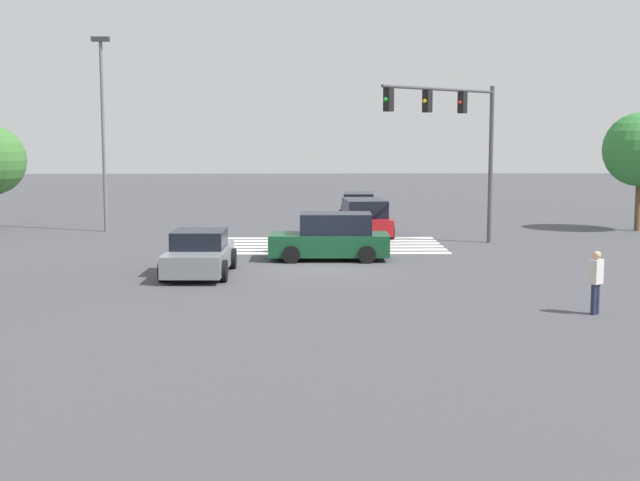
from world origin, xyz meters
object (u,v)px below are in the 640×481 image
object	(u,v)px
car_2	(359,206)
street_light_pole_a	(103,117)
traffic_signal_mast	(457,126)
pedestrian	(596,279)
car_3	(364,218)
tree_corner_a	(640,150)
car_1	(331,238)
car_0	(199,254)

from	to	relation	value
car_2	street_light_pole_a	size ratio (longest dim) A/B	0.52
traffic_signal_mast	pedestrian	xyz separation A→B (m)	(-1.37, 12.90, -3.91)
pedestrian	car_3	bearing A→B (deg)	-27.23
car_3	tree_corner_a	distance (m)	13.31
car_1	tree_corner_a	size ratio (longest dim) A/B	0.79
car_0	street_light_pole_a	distance (m)	14.59
traffic_signal_mast	street_light_pole_a	distance (m)	16.35
traffic_signal_mast	car_1	size ratio (longest dim) A/B	1.49
pedestrian	street_light_pole_a	xyz separation A→B (m)	(16.51, -19.07, 4.33)
tree_corner_a	street_light_pole_a	bearing A→B (deg)	-0.40
car_0	tree_corner_a	size ratio (longest dim) A/B	0.81
traffic_signal_mast	car_0	xyz separation A→B (m)	(9.38, 6.44, -4.15)
car_3	tree_corner_a	xyz separation A→B (m)	(-12.86, -1.75, 2.98)
car_3	pedestrian	bearing A→B (deg)	-168.88
car_1	car_3	bearing A→B (deg)	-101.89
car_3	tree_corner_a	world-z (taller)	tree_corner_a
car_1	street_light_pole_a	world-z (taller)	street_light_pole_a
car_3	car_2	bearing A→B (deg)	-6.05
car_1	street_light_pole_a	bearing A→B (deg)	-41.37
tree_corner_a	pedestrian	bearing A→B (deg)	66.62
street_light_pole_a	tree_corner_a	xyz separation A→B (m)	(-24.68, 0.17, -1.47)
car_0	street_light_pole_a	world-z (taller)	street_light_pole_a
car_0	car_1	size ratio (longest dim) A/B	1.02
car_0	traffic_signal_mast	bearing A→B (deg)	125.96
traffic_signal_mast	car_2	xyz separation A→B (m)	(3.06, -11.94, -4.16)
car_1	pedestrian	bearing A→B (deg)	124.22
traffic_signal_mast	pedestrian	size ratio (longest dim) A/B	3.98
street_light_pole_a	pedestrian	bearing A→B (deg)	130.90
traffic_signal_mast	car_3	distance (m)	6.73
pedestrian	car_0	bearing A→B (deg)	16.44
car_2	tree_corner_a	xyz separation A→B (m)	(-12.60, 5.96, 3.11)
car_2	pedestrian	xyz separation A→B (m)	(-4.44, 24.85, 0.25)
pedestrian	tree_corner_a	distance (m)	20.78
car_1	pedestrian	xyz separation A→B (m)	(-6.39, 9.79, 0.10)
car_3	street_light_pole_a	bearing A→B (deg)	76.61
car_0	car_2	distance (m)	19.43
car_0	street_light_pole_a	size ratio (longest dim) A/B	0.50
car_2	tree_corner_a	size ratio (longest dim) A/B	0.85
street_light_pole_a	traffic_signal_mast	bearing A→B (deg)	157.85
car_3	car_0	bearing A→B (deg)	146.25
traffic_signal_mast	tree_corner_a	world-z (taller)	traffic_signal_mast
pedestrian	street_light_pole_a	size ratio (longest dim) A/B	0.18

